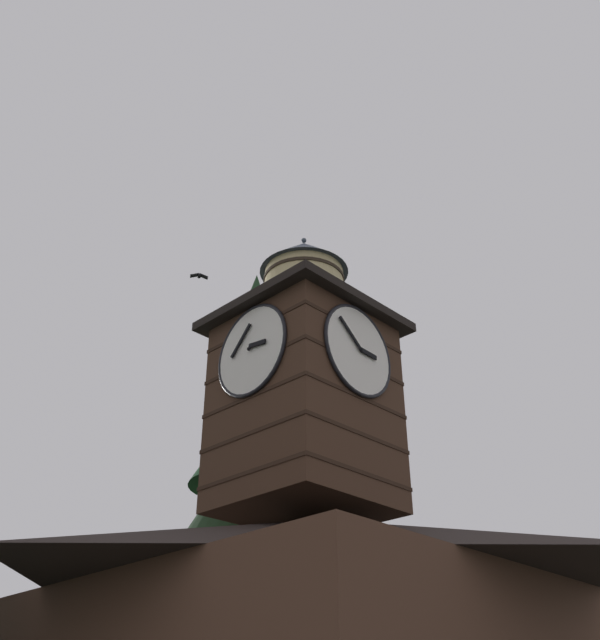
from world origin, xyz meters
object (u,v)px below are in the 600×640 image
at_px(clock_tower, 304,385).
at_px(pine_tree_behind, 247,550).
at_px(flying_bird_low, 199,276).
at_px(moon, 129,594).

xyz_separation_m(clock_tower, pine_tree_behind, (-2.06, -4.45, -3.33)).
height_order(clock_tower, pine_tree_behind, pine_tree_behind).
xyz_separation_m(clock_tower, flying_bird_low, (0.88, -4.00, 5.01)).
bearing_deg(flying_bird_low, moon, -120.16).
xyz_separation_m(pine_tree_behind, flying_bird_low, (2.93, 0.45, 8.34)).
bearing_deg(flying_bird_low, pine_tree_behind, -171.35).
distance_m(clock_tower, moon, 27.55).
xyz_separation_m(pine_tree_behind, moon, (-9.31, -20.63, 2.36)).
height_order(clock_tower, flying_bird_low, flying_bird_low).
relative_size(pine_tree_behind, flying_bird_low, 28.67).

